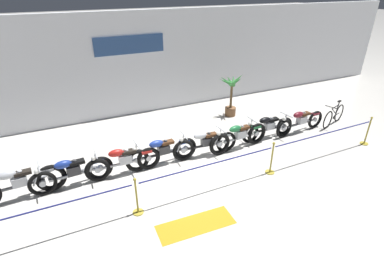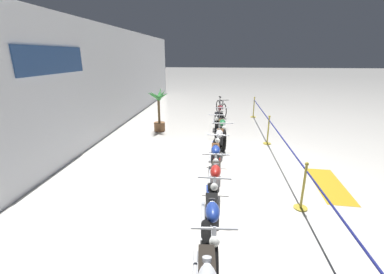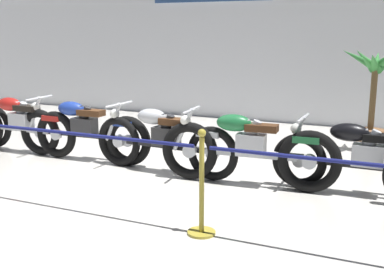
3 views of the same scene
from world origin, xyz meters
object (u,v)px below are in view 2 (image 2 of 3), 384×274
Objects in this scene: motorcycle_blue_1 at (212,222)px; stanchion_far_right at (254,110)px; motorcycle_blue_3 at (215,160)px; stanchion_mid_right at (268,134)px; bicycle at (221,108)px; floor_banner at (329,185)px; motorcycle_green_5 at (222,130)px; motorcycle_silver_4 at (219,142)px; potted_palm_left_of_row at (159,108)px; motorcycle_red_2 at (215,182)px; stanchion_mid_left at (303,193)px; motorcycle_black_6 at (217,121)px; stanchion_far_left at (297,164)px; motorcycle_maroon_7 at (220,114)px.

stanchion_far_right is at bearing -10.76° from motorcycle_blue_1.
motorcycle_blue_3 is 2.24× the size of stanchion_mid_right.
bicycle is 0.89× the size of floor_banner.
motorcycle_blue_3 is 7.23m from stanchion_far_right.
motorcycle_green_5 is 1.65m from stanchion_mid_right.
motorcycle_silver_4 is at bearing 162.63° from stanchion_far_right.
motorcycle_blue_3 is 4.72m from potted_palm_left_of_row.
floor_banner is at bearing -70.28° from motorcycle_red_2.
motorcycle_blue_1 is 1.01× the size of motorcycle_silver_4.
motorcycle_silver_4 is 2.15× the size of stanchion_far_right.
stanchion_mid_right is 3.19m from floor_banner.
motorcycle_red_2 is at bearing 86.30° from stanchion_mid_left.
motorcycle_red_2 is at bearing -178.65° from motorcycle_blue_3.
potted_palm_left_of_row is 4.48m from stanchion_mid_right.
bicycle reaches higher than floor_banner.
stanchion_mid_left reaches higher than bicycle.
bicycle is at bearing 10.99° from stanchion_mid_left.
motorcycle_black_6 is at bearing 176.69° from bicycle.
stanchion_mid_left is (-4.05, -1.65, -0.12)m from motorcycle_green_5.
motorcycle_red_2 reaches higher than floor_banner.
motorcycle_blue_1 is 1.26× the size of potted_palm_left_of_row.
motorcycle_blue_3 is (2.66, -0.00, -0.01)m from motorcycle_blue_1.
stanchion_mid_right is at bearing -106.10° from potted_palm_left_of_row.
motorcycle_blue_1 is 2.16× the size of stanchion_mid_right.
motorcycle_green_5 is at bearing 25.49° from stanchion_far_left.
motorcycle_maroon_7 is at bearing -0.88° from motorcycle_blue_1.
motorcycle_green_5 reaches higher than motorcycle_blue_1.
stanchion_far_right is (8.21, -1.80, -0.11)m from motorcycle_red_2.
stanchion_far_right reaches higher than floor_banner.
motorcycle_blue_3 is at bearing -179.76° from motorcycle_black_6.
motorcycle_red_2 is at bearing -154.83° from potted_palm_left_of_row.
motorcycle_silver_4 is 1.25× the size of potted_palm_left_of_row.
motorcycle_red_2 is 2.14× the size of stanchion_far_right.
stanchion_mid_right is (0.08, -1.65, -0.12)m from motorcycle_green_5.
stanchion_mid_left is at bearing 180.00° from stanchion_far_left.
motorcycle_black_6 is at bearing 174.34° from motorcycle_maroon_7.
potted_palm_left_of_row is (-1.49, 2.56, 0.50)m from motorcycle_maroon_7.
floor_banner is at bearing -146.53° from motorcycle_black_6.
stanchion_far_right is (6.99, -1.83, -0.11)m from motorcycle_blue_3.
motorcycle_black_6 is (6.76, 0.01, -0.02)m from motorcycle_blue_1.
stanchion_far_left reaches higher than motorcycle_blue_3.
motorcycle_blue_1 is at bearing 178.02° from motorcycle_green_5.
bicycle reaches higher than motorcycle_maroon_7.
motorcycle_maroon_7 is at bearing 1.24° from motorcycle_green_5.
stanchion_far_left reaches higher than motorcycle_green_5.
motorcycle_maroon_7 is 3.22m from stanchion_mid_right.
stanchion_mid_right is at bearing 0.00° from stanchion_mid_left.
stanchion_far_right is at bearing -21.05° from motorcycle_green_5.
stanchion_far_left is at bearing -138.18° from potted_palm_left_of_row.
stanchion_mid_left is (-8.58, -1.67, -0.03)m from bicycle.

